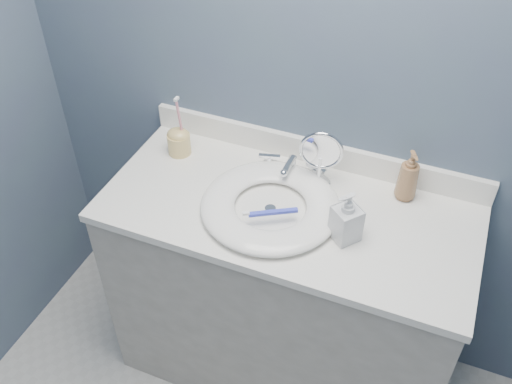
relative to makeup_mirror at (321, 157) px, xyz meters
The scene contains 12 objects.
back_wall 0.24m from the makeup_mirror, 113.57° to the left, with size 2.20×0.02×2.40m, color #48526C.
vanity_cabinet 0.59m from the makeup_mirror, 109.93° to the right, with size 1.20×0.55×0.85m, color #B6AFA6.
countertop 0.21m from the makeup_mirror, 109.93° to the right, with size 1.22×0.57×0.03m, color white.
backsplash 0.14m from the makeup_mirror, 115.76° to the left, with size 1.22×0.02×0.09m, color white.
basin 0.23m from the makeup_mirror, 120.10° to the right, with size 0.45×0.45×0.04m, color white, non-canonical shape.
drain 0.24m from the makeup_mirror, 120.10° to the right, with size 0.04×0.04×0.01m, color silver.
faucet 0.14m from the makeup_mirror, behind, with size 0.25×0.13×0.07m.
makeup_mirror is the anchor object (origin of this frame).
soap_bottle_amber 0.29m from the makeup_mirror, ahead, with size 0.07×0.07×0.18m, color olive.
soap_bottle_clear 0.26m from the makeup_mirror, 54.46° to the right, with size 0.08×0.08×0.17m, color silver.
toothbrush_holder 0.52m from the makeup_mirror, behind, with size 0.08×0.08×0.24m.
toothbrush_lying 0.26m from the makeup_mirror, 109.11° to the right, with size 0.16×0.10×0.02m.
Camera 1 is at (0.42, -0.31, 2.14)m, focal length 40.00 mm.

